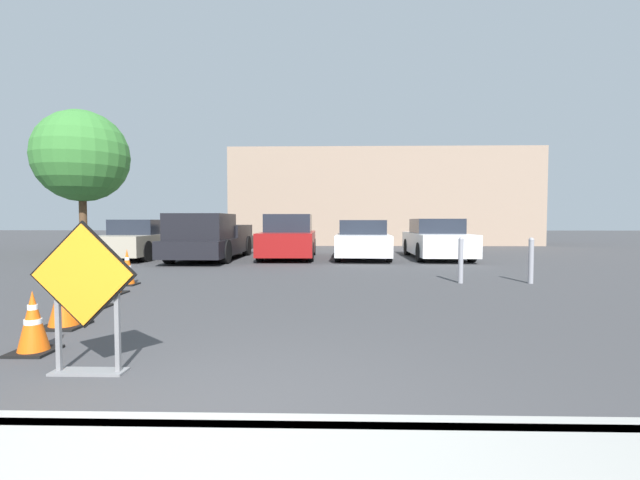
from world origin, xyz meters
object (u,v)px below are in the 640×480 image
at_px(traffic_cone_third, 90,290).
at_px(parked_car_second, 289,238).
at_px(road_closed_sign, 84,290).
at_px(traffic_cone_fifth, 127,268).
at_px(traffic_cone_fourth, 110,276).
at_px(pickup_truck, 209,239).
at_px(traffic_cone_nearest, 33,323).
at_px(bollard_second, 531,259).
at_px(bollard_nearest, 461,259).
at_px(parked_car_fourth, 436,240).
at_px(parked_car_third, 363,240).
at_px(traffic_cone_second, 64,300).
at_px(parked_car_nearest, 141,240).

relative_size(traffic_cone_third, parked_car_second, 0.14).
bearing_deg(road_closed_sign, traffic_cone_fifth, 112.28).
bearing_deg(traffic_cone_fourth, pickup_truck, 91.07).
height_order(road_closed_sign, traffic_cone_nearest, road_closed_sign).
bearing_deg(bollard_second, bollard_nearest, -180.00).
bearing_deg(bollard_nearest, road_closed_sign, -131.44).
relative_size(traffic_cone_third, traffic_cone_fifth, 0.78).
bearing_deg(parked_car_fourth, traffic_cone_third, 51.50).
bearing_deg(parked_car_third, bollard_second, 121.18).
relative_size(traffic_cone_second, traffic_cone_fourth, 1.06).
bearing_deg(road_closed_sign, parked_car_third, 74.17).
relative_size(pickup_truck, parked_car_second, 1.25).
distance_m(road_closed_sign, traffic_cone_fifth, 5.74).
bearing_deg(parked_car_third, traffic_cone_second, 68.96).
xyz_separation_m(traffic_cone_nearest, traffic_cone_fifth, (-1.26, 4.69, 0.06)).
bearing_deg(parked_car_second, bollard_nearest, 124.49).
bearing_deg(parked_car_nearest, parked_car_third, -179.08).
distance_m(parked_car_second, bollard_nearest, 7.67).
relative_size(traffic_cone_fifth, bollard_nearest, 0.75).
distance_m(parked_car_nearest, bollard_second, 12.92).
distance_m(bollard_nearest, bollard_second, 1.53).
relative_size(parked_car_nearest, bollard_second, 4.42).
xyz_separation_m(traffic_cone_nearest, parked_car_second, (1.56, 11.40, 0.42)).
height_order(traffic_cone_second, pickup_truck, pickup_truck).
distance_m(traffic_cone_third, pickup_truck, 8.30).
xyz_separation_m(parked_car_fourth, bollard_second, (0.51, -6.32, -0.14)).
xyz_separation_m(traffic_cone_nearest, bollard_nearest, (5.98, 5.14, 0.22)).
bearing_deg(parked_car_third, pickup_truck, 11.08).
distance_m(traffic_cone_third, parked_car_nearest, 9.49).
relative_size(road_closed_sign, bollard_second, 1.36).
bearing_deg(traffic_cone_nearest, pickup_truck, 96.31).
xyz_separation_m(traffic_cone_fifth, parked_car_fourth, (8.26, 6.77, 0.30)).
distance_m(traffic_cone_third, bollard_nearest, 7.26).
distance_m(parked_car_second, parked_car_fourth, 5.45).
relative_size(traffic_cone_third, parked_car_fourth, 0.13).
bearing_deg(road_closed_sign, parked_car_fourth, 63.20).
relative_size(traffic_cone_nearest, parked_car_fourth, 0.14).
bearing_deg(road_closed_sign, bollard_second, 41.01).
bearing_deg(traffic_cone_third, parked_car_fourth, 50.01).
relative_size(parked_car_fourth, bollard_second, 4.55).
relative_size(traffic_cone_second, parked_car_fourth, 0.16).
bearing_deg(pickup_truck, traffic_cone_fourth, 91.69).
bearing_deg(parked_car_fourth, parked_car_second, 2.02).
bearing_deg(traffic_cone_fourth, traffic_cone_second, -74.67).
xyz_separation_m(traffic_cone_second, pickup_truck, (-0.81, 9.47, 0.37)).
xyz_separation_m(traffic_cone_third, bollard_nearest, (6.67, 2.86, 0.25)).
xyz_separation_m(traffic_cone_second, bollard_second, (7.88, 4.06, 0.18)).
xyz_separation_m(traffic_cone_third, traffic_cone_fifth, (-0.57, 2.41, 0.08)).
bearing_deg(pickup_truck, bollard_nearest, 143.49).
distance_m(parked_car_fourth, bollard_nearest, 6.40).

